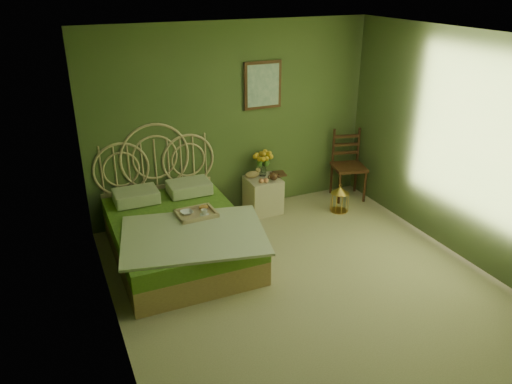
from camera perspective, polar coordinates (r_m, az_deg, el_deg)
name	(u,v)px	position (r m, az deg, el deg)	size (l,w,h in m)	color
floor	(311,289)	(5.52, 6.30, -11.01)	(4.50, 4.50, 0.00)	tan
ceiling	(324,40)	(4.57, 7.81, 16.82)	(4.50, 4.50, 0.00)	silver
wall_back	(233,121)	(6.82, -2.66, 8.14)	(4.00, 4.00, 0.00)	#506032
wall_left	(107,215)	(4.31, -16.66, -2.55)	(4.50, 4.50, 0.00)	#506032
wall_right	(472,151)	(6.12, 23.41, 4.31)	(4.50, 4.50, 0.00)	#506032
wall_art	(263,85)	(6.85, 0.79, 12.11)	(0.54, 0.04, 0.64)	black
bed	(178,232)	(6.03, -8.90, -4.56)	(1.76, 2.22, 1.38)	tan
nightstand	(263,188)	(7.05, 0.80, 0.41)	(0.46, 0.47, 0.93)	beige
chair	(346,160)	(7.58, 10.27, 3.60)	(0.55, 0.55, 1.03)	black
birdcage	(340,199)	(7.19, 9.54, -0.81)	(0.25, 0.25, 0.38)	gold
book_lower	(274,176)	(7.05, 2.07, 1.89)	(0.16, 0.21, 0.02)	#381E0F
book_upper	(274,174)	(7.05, 2.08, 2.05)	(0.16, 0.22, 0.02)	#472819
cereal_bowl	(187,213)	(5.93, -7.91, -2.35)	(0.15, 0.15, 0.04)	white
coffee_cup	(204,212)	(5.87, -5.93, -2.33)	(0.08, 0.08, 0.07)	white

